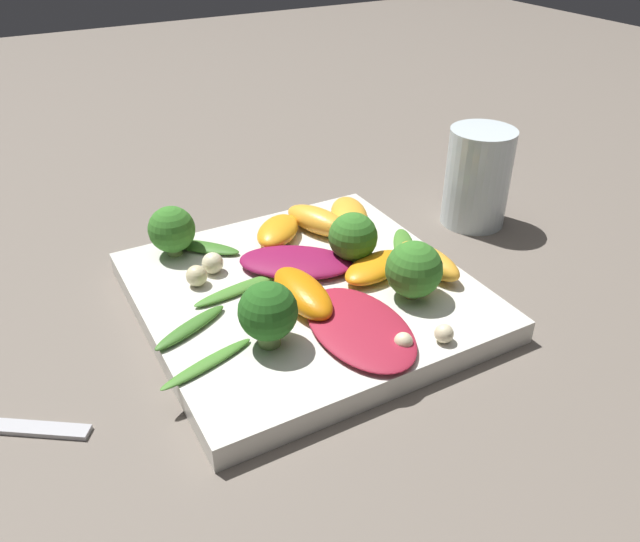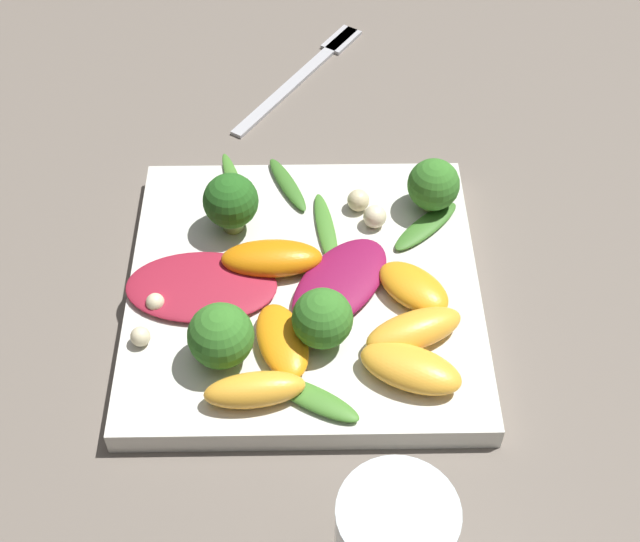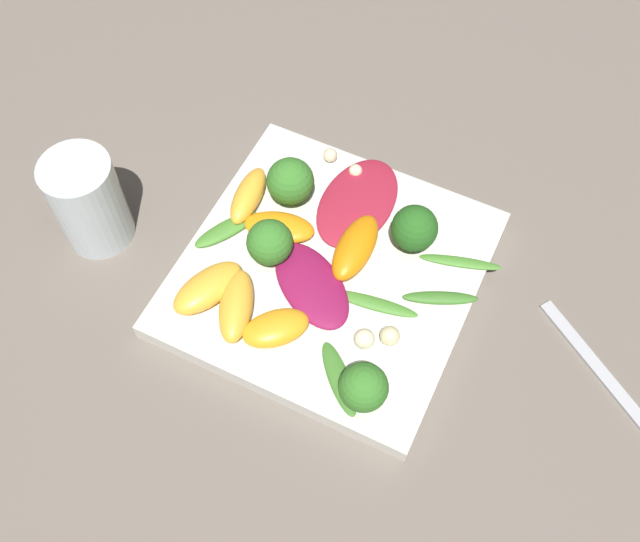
# 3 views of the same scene
# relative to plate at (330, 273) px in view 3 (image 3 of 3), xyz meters

# --- Properties ---
(ground_plane) EXTENTS (2.40, 2.40, 0.00)m
(ground_plane) POSITION_rel_plate_xyz_m (0.00, 0.00, -0.01)
(ground_plane) COLOR #6B6056
(plate) EXTENTS (0.25, 0.25, 0.02)m
(plate) POSITION_rel_plate_xyz_m (0.00, 0.00, 0.00)
(plate) COLOR silver
(plate) RESTS_ON ground_plane
(drinking_glass) EXTENTS (0.06, 0.06, 0.10)m
(drinking_glass) POSITION_rel_plate_xyz_m (0.05, -0.21, 0.04)
(drinking_glass) COLOR silver
(drinking_glass) RESTS_ON ground_plane
(fork) EXTENTS (0.12, 0.17, 0.01)m
(fork) POSITION_rel_plate_xyz_m (0.01, 0.28, -0.01)
(fork) COLOR #B2B2B7
(fork) RESTS_ON ground_plane
(radicchio_leaf_0) EXTENTS (0.11, 0.07, 0.01)m
(radicchio_leaf_0) POSITION_rel_plate_xyz_m (-0.07, -0.01, 0.01)
(radicchio_leaf_0) COLOR maroon
(radicchio_leaf_0) RESTS_ON plate
(radicchio_leaf_1) EXTENTS (0.10, 0.11, 0.01)m
(radicchio_leaf_1) POSITION_rel_plate_xyz_m (0.03, -0.01, 0.02)
(radicchio_leaf_1) COLOR maroon
(radicchio_leaf_1) RESTS_ON plate
(orange_segment_0) EXTENTS (0.07, 0.03, 0.02)m
(orange_segment_0) POSITION_rel_plate_xyz_m (-0.02, 0.01, 0.02)
(orange_segment_0) COLOR orange
(orange_segment_0) RESTS_ON plate
(orange_segment_1) EXTENTS (0.08, 0.06, 0.02)m
(orange_segment_1) POSITION_rel_plate_xyz_m (0.07, -0.08, 0.02)
(orange_segment_1) COLOR #FCAD33
(orange_segment_1) RESTS_ON plate
(orange_segment_2) EXTENTS (0.05, 0.07, 0.01)m
(orange_segment_2) POSITION_rel_plate_xyz_m (-0.01, -0.06, 0.02)
(orange_segment_2) COLOR orange
(orange_segment_2) RESTS_ON plate
(orange_segment_3) EXTENTS (0.06, 0.06, 0.02)m
(orange_segment_3) POSITION_rel_plate_xyz_m (0.08, -0.01, 0.02)
(orange_segment_3) COLOR orange
(orange_segment_3) RESTS_ON plate
(orange_segment_4) EXTENTS (0.07, 0.03, 0.02)m
(orange_segment_4) POSITION_rel_plate_xyz_m (-0.03, -0.10, 0.02)
(orange_segment_4) COLOR #FCAD33
(orange_segment_4) RESTS_ON plate
(orange_segment_5) EXTENTS (0.07, 0.05, 0.02)m
(orange_segment_5) POSITION_rel_plate_xyz_m (0.07, -0.05, 0.02)
(orange_segment_5) COLOR #FCAD33
(orange_segment_5) RESTS_ON plate
(broccoli_floret_0) EXTENTS (0.04, 0.04, 0.05)m
(broccoli_floret_0) POSITION_rel_plate_xyz_m (-0.05, -0.07, 0.03)
(broccoli_floret_0) COLOR #84AD5B
(broccoli_floret_0) RESTS_ON plate
(broccoli_floret_1) EXTENTS (0.04, 0.04, 0.05)m
(broccoli_floret_1) POSITION_rel_plate_xyz_m (-0.05, 0.06, 0.04)
(broccoli_floret_1) COLOR #7A9E51
(broccoli_floret_1) RESTS_ON plate
(broccoli_floret_2) EXTENTS (0.04, 0.04, 0.04)m
(broccoli_floret_2) POSITION_rel_plate_xyz_m (0.01, -0.05, 0.03)
(broccoli_floret_2) COLOR #84AD5B
(broccoli_floret_2) RESTS_ON plate
(broccoli_floret_3) EXTENTS (0.04, 0.04, 0.04)m
(broccoli_floret_3) POSITION_rel_plate_xyz_m (0.10, 0.08, 0.03)
(broccoli_floret_3) COLOR #7A9E51
(broccoli_floret_3) RESTS_ON plate
(arugula_sprig_0) EXTENTS (0.02, 0.08, 0.01)m
(arugula_sprig_0) POSITION_rel_plate_xyz_m (0.02, 0.05, 0.01)
(arugula_sprig_0) COLOR #47842D
(arugula_sprig_0) RESTS_ON plate
(arugula_sprig_1) EXTENTS (0.07, 0.05, 0.01)m
(arugula_sprig_1) POSITION_rel_plate_xyz_m (0.01, -0.10, 0.01)
(arugula_sprig_1) COLOR #47842D
(arugula_sprig_1) RESTS_ON plate
(arugula_sprig_2) EXTENTS (0.04, 0.06, 0.01)m
(arugula_sprig_2) POSITION_rel_plate_xyz_m (-0.01, 0.10, 0.01)
(arugula_sprig_2) COLOR #3D7528
(arugula_sprig_2) RESTS_ON plate
(arugula_sprig_3) EXTENTS (0.06, 0.06, 0.01)m
(arugula_sprig_3) POSITION_rel_plate_xyz_m (0.09, 0.05, 0.01)
(arugula_sprig_3) COLOR #3D7528
(arugula_sprig_3) RESTS_ON plate
(arugula_sprig_4) EXTENTS (0.03, 0.07, 0.00)m
(arugula_sprig_4) POSITION_rel_plate_xyz_m (-0.05, 0.10, 0.01)
(arugula_sprig_4) COLOR #47842D
(arugula_sprig_4) RESTS_ON plate
(macadamia_nut_0) EXTENTS (0.02, 0.02, 0.02)m
(macadamia_nut_0) POSITION_rel_plate_xyz_m (0.05, 0.06, 0.02)
(macadamia_nut_0) COLOR beige
(macadamia_nut_0) RESTS_ON plate
(macadamia_nut_1) EXTENTS (0.01, 0.01, 0.01)m
(macadamia_nut_1) POSITION_rel_plate_xyz_m (-0.10, -0.02, 0.02)
(macadamia_nut_1) COLOR beige
(macadamia_nut_1) RESTS_ON plate
(macadamia_nut_2) EXTENTS (0.01, 0.01, 0.01)m
(macadamia_nut_2) POSITION_rel_plate_xyz_m (-0.11, -0.05, 0.02)
(macadamia_nut_2) COLOR beige
(macadamia_nut_2) RESTS_ON plate
(macadamia_nut_3) EXTENTS (0.02, 0.02, 0.02)m
(macadamia_nut_3) POSITION_rel_plate_xyz_m (0.04, 0.07, 0.02)
(macadamia_nut_3) COLOR beige
(macadamia_nut_3) RESTS_ON plate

